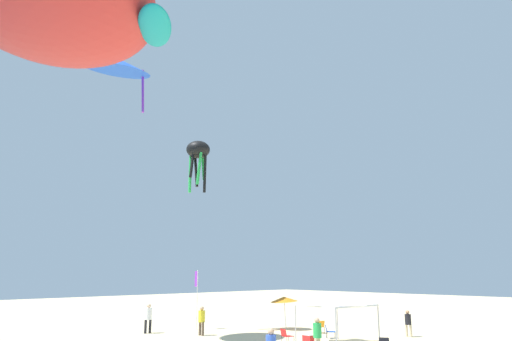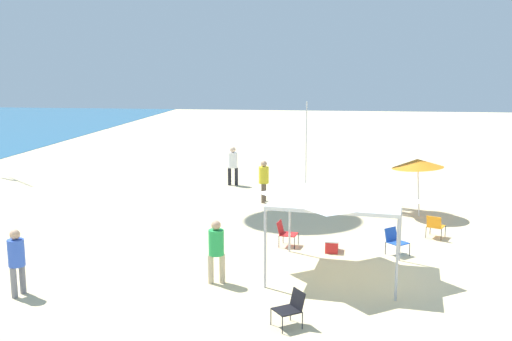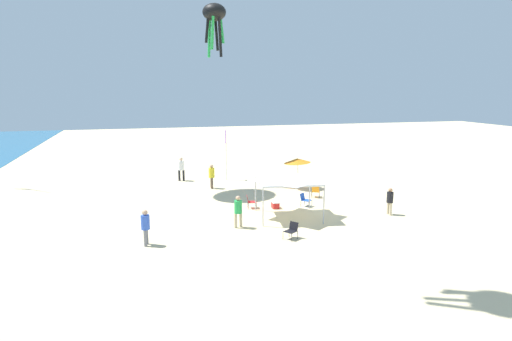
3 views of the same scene
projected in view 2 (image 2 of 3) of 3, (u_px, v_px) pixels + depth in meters
ground at (391, 277)px, 16.70m from camera, size 120.00×120.00×0.10m
canopy_tent at (338, 192)px, 16.42m from camera, size 3.68×3.87×2.62m
beach_umbrella at (418, 163)px, 22.82m from camera, size 1.98×1.99×2.35m
folding_chair_right_of_tent at (285, 232)px, 19.29m from camera, size 0.63×0.71×0.82m
folding_chair_facing_ocean at (395, 240)px, 18.44m from camera, size 0.81×0.80×0.82m
folding_chair_left_of_tent at (291, 306)px, 13.35m from camera, size 0.78×0.81×0.82m
folding_chair_near_cooler at (435, 225)px, 20.12m from camera, size 0.78×0.73×0.82m
cooler_box at (332, 245)px, 18.77m from camera, size 0.64×0.44×0.40m
banner_flag at (306, 137)px, 27.64m from camera, size 0.36×0.06×4.17m
person_by_tent at (17, 257)px, 15.02m from camera, size 0.46×0.42×1.76m
person_kite_handler at (216, 247)px, 15.90m from camera, size 0.42×0.46×1.76m
person_far_stroller at (264, 178)px, 25.33m from camera, size 0.49×0.43×1.82m
person_beachcomber at (233, 163)px, 28.86m from camera, size 0.46×0.51×1.92m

